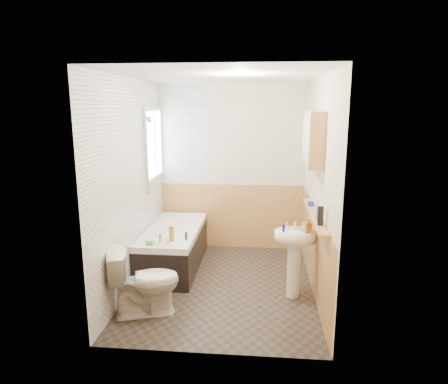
{
  "coord_description": "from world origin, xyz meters",
  "views": [
    {
      "loc": [
        0.44,
        -4.57,
        2.18
      ],
      "look_at": [
        0.0,
        0.15,
        1.15
      ],
      "focal_mm": 32.0,
      "sensor_mm": 36.0,
      "label": 1
    }
  ],
  "objects_px": {
    "pine_shelf": "(314,215)",
    "sink": "(294,250)",
    "medicine_cabinet": "(313,139)",
    "bathtub": "(174,246)",
    "toilet": "(145,282)"
  },
  "relations": [
    {
      "from": "pine_shelf",
      "to": "sink",
      "type": "bearing_deg",
      "value": 169.11
    },
    {
      "from": "sink",
      "to": "pine_shelf",
      "type": "bearing_deg",
      "value": -19.82
    },
    {
      "from": "sink",
      "to": "medicine_cabinet",
      "type": "distance_m",
      "value": 1.27
    },
    {
      "from": "pine_shelf",
      "to": "medicine_cabinet",
      "type": "xyz_separation_m",
      "value": [
        -0.03,
        0.19,
        0.82
      ]
    },
    {
      "from": "pine_shelf",
      "to": "medicine_cabinet",
      "type": "bearing_deg",
      "value": 98.5
    },
    {
      "from": "sink",
      "to": "medicine_cabinet",
      "type": "bearing_deg",
      "value": 31.79
    },
    {
      "from": "bathtub",
      "to": "pine_shelf",
      "type": "relative_size",
      "value": 1.06
    },
    {
      "from": "toilet",
      "to": "sink",
      "type": "relative_size",
      "value": 0.81
    },
    {
      "from": "pine_shelf",
      "to": "medicine_cabinet",
      "type": "distance_m",
      "value": 0.84
    },
    {
      "from": "bathtub",
      "to": "sink",
      "type": "distance_m",
      "value": 1.76
    },
    {
      "from": "sink",
      "to": "medicine_cabinet",
      "type": "height_order",
      "value": "medicine_cabinet"
    },
    {
      "from": "sink",
      "to": "toilet",
      "type": "bearing_deg",
      "value": -170.52
    },
    {
      "from": "toilet",
      "to": "medicine_cabinet",
      "type": "bearing_deg",
      "value": -86.86
    },
    {
      "from": "sink",
      "to": "medicine_cabinet",
      "type": "xyz_separation_m",
      "value": [
        0.17,
        0.15,
        1.25
      ]
    },
    {
      "from": "toilet",
      "to": "pine_shelf",
      "type": "bearing_deg",
      "value": -92.52
    }
  ]
}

